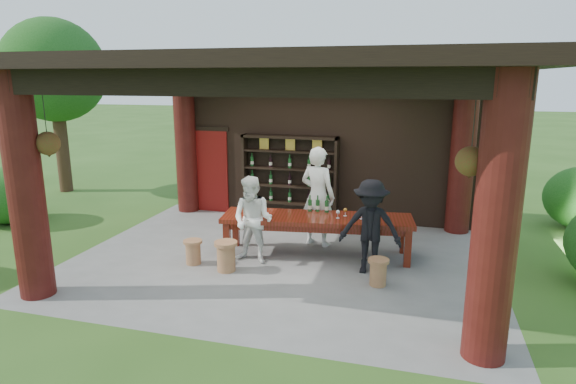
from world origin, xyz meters
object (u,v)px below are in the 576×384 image
(stool_near_right, at_px, (378,271))
(tasting_table, at_px, (317,222))
(guest_woman, at_px, (253,220))
(napkin_basket, at_px, (259,212))
(stool_far_left, at_px, (193,251))
(guest_man, at_px, (370,227))
(stool_near_left, at_px, (226,255))
(host, at_px, (318,196))
(wine_shelf, at_px, (290,178))

(stool_near_right, bearing_deg, tasting_table, 139.63)
(guest_woman, bearing_deg, napkin_basket, 99.33)
(stool_far_left, distance_m, guest_man, 3.10)
(tasting_table, distance_m, napkin_basket, 1.07)
(stool_near_right, height_order, guest_man, guest_man)
(stool_near_right, bearing_deg, stool_near_left, -177.89)
(stool_far_left, xyz_separation_m, guest_woman, (0.99, 0.37, 0.54))
(guest_man, distance_m, napkin_basket, 2.07)
(napkin_basket, bearing_deg, guest_man, -8.65)
(tasting_table, distance_m, guest_woman, 1.19)
(tasting_table, height_order, stool_near_left, tasting_table)
(guest_woman, bearing_deg, stool_near_right, -4.28)
(guest_woman, relative_size, guest_man, 0.97)
(host, bearing_deg, tasting_table, 117.65)
(stool_near_right, distance_m, napkin_basket, 2.45)
(tasting_table, xyz_separation_m, napkin_basket, (-1.03, -0.24, 0.19))
(wine_shelf, distance_m, host, 1.80)
(host, bearing_deg, stool_far_left, 56.86)
(host, distance_m, guest_woman, 1.52)
(guest_man, bearing_deg, napkin_basket, 173.38)
(stool_near_left, xyz_separation_m, guest_man, (2.34, 0.58, 0.52))
(napkin_basket, bearing_deg, wine_shelf, 91.47)
(stool_near_left, xyz_separation_m, host, (1.20, 1.73, 0.69))
(stool_near_right, height_order, guest_woman, guest_woman)
(wine_shelf, distance_m, tasting_table, 2.41)
(wine_shelf, xyz_separation_m, stool_near_left, (-0.23, -3.25, -0.70))
(stool_far_left, xyz_separation_m, host, (1.88, 1.59, 0.74))
(tasting_table, relative_size, stool_far_left, 8.09)
(guest_man, bearing_deg, host, 136.60)
(stool_near_right, distance_m, host, 2.23)
(stool_near_left, bearing_deg, stool_near_right, 2.11)
(wine_shelf, relative_size, guest_woman, 1.43)
(guest_woman, xyz_separation_m, napkin_basket, (-0.02, 0.38, 0.05))
(stool_near_right, xyz_separation_m, napkin_basket, (-2.24, 0.79, 0.59))
(guest_woman, bearing_deg, guest_man, 8.21)
(stool_near_left, height_order, stool_near_right, stool_near_left)
(wine_shelf, bearing_deg, stool_near_left, -94.02)
(napkin_basket, bearing_deg, guest_woman, -87.03)
(stool_far_left, bearing_deg, napkin_basket, 37.68)
(wine_shelf, relative_size, host, 1.14)
(wine_shelf, relative_size, tasting_table, 0.63)
(tasting_table, bearing_deg, guest_man, -28.30)
(tasting_table, height_order, stool_far_left, tasting_table)
(wine_shelf, xyz_separation_m, stool_near_right, (2.30, -3.15, -0.75))
(tasting_table, height_order, stool_near_right, tasting_table)
(stool_far_left, distance_m, guest_woman, 1.19)
(stool_near_left, distance_m, stool_far_left, 0.70)
(stool_far_left, height_order, guest_woman, guest_woman)
(tasting_table, bearing_deg, guest_woman, -148.74)
(tasting_table, xyz_separation_m, guest_woman, (-1.01, -0.61, 0.14))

